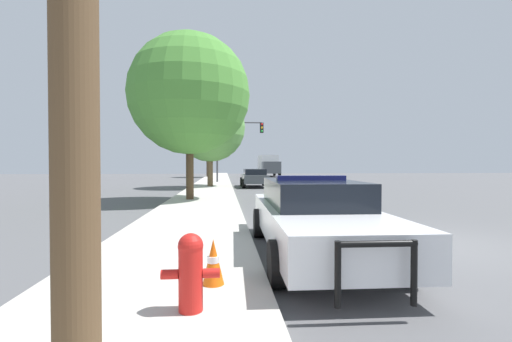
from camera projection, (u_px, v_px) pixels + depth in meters
name	position (u px, v px, depth m)	size (l,w,h in m)	color
ground_plane	(422.00, 243.00, 7.26)	(110.00, 110.00, 0.00)	#565659
sidewalk_left	(178.00, 245.00, 6.78)	(3.00, 110.00, 0.13)	#BCB7AD
police_car	(313.00, 215.00, 6.35)	(2.12, 5.40, 1.46)	white
fire_hydrant	(191.00, 270.00, 3.59)	(0.61, 0.27, 0.82)	red
traffic_light	(236.00, 139.00, 30.18)	(4.17, 0.35, 5.39)	#424247
car_background_midblock	(254.00, 177.00, 25.18)	(1.97, 4.42, 1.33)	#474C51
box_truck	(268.00, 165.00, 47.82)	(2.56, 7.73, 2.95)	#474C51
tree_sidewalk_mid	(210.00, 127.00, 24.14)	(4.96, 4.96, 6.68)	brown
tree_sidewalk_far	(208.00, 145.00, 43.71)	(4.17, 4.17, 6.10)	brown
tree_sidewalk_near	(190.00, 94.00, 15.05)	(5.31, 5.31, 7.29)	#4C3823
traffic_cone	(213.00, 261.00, 4.39)	(0.28, 0.28, 0.58)	orange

